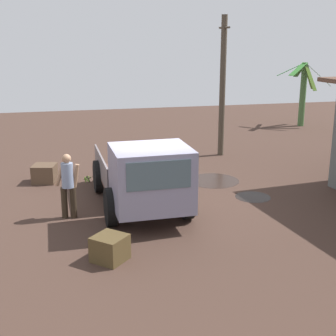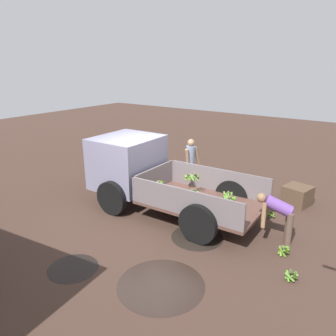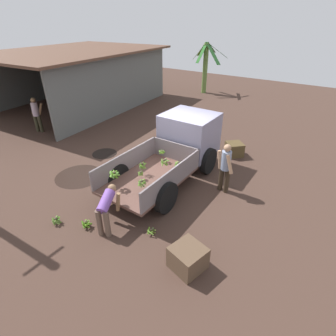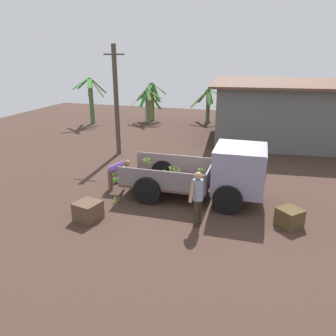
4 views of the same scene
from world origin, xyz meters
name	(u,v)px [view 2 (image 2 of 4)]	position (x,y,z in m)	size (l,w,h in m)	color
ground	(147,210)	(0.00, 0.00, 0.00)	(36.00, 36.00, 0.00)	#422E25
mud_patch_0	(73,268)	(-0.48, 2.98, 0.00)	(0.99, 0.99, 0.01)	black
mud_patch_1	(197,237)	(-1.90, 0.52, 0.00)	(1.22, 1.22, 0.01)	black
mud_patch_2	(161,285)	(-2.22, 2.40, 0.00)	(1.63, 1.63, 0.01)	#2D201B
cargo_truck	(141,170)	(0.37, -0.21, 1.02)	(4.75, 2.17, 1.91)	brown
person_foreground_visitor	(191,161)	(-0.11, -2.09, 0.90)	(0.40, 0.64, 1.63)	#33271B
person_worker_loading	(278,213)	(-3.44, -0.39, 0.70)	(0.84, 0.69, 1.13)	brown
banana_bunch_on_ground_0	(291,275)	(-4.13, 0.88, 0.11)	(0.25, 0.26, 0.21)	#413B2A
banana_bunch_on_ground_1	(283,250)	(-3.76, 0.12, 0.12)	(0.25, 0.26, 0.23)	brown
banana_bunch_on_ground_2	(271,214)	(-2.97, -1.45, 0.12)	(0.23, 0.24, 0.20)	#48412E
wooden_crate_0	(297,195)	(-3.30, -2.73, 0.28)	(0.68, 0.68, 0.55)	brown
wooden_crate_1	(117,172)	(2.45, -1.38, 0.26)	(0.61, 0.61, 0.53)	#4F3E22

